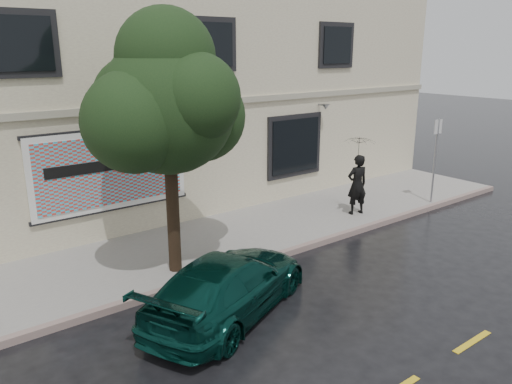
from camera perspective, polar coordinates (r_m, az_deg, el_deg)
ground at (r=11.95m, az=8.66°, el=-9.34°), size 90.00×90.00×0.00m
sidewalk at (r=14.16m, az=-0.82°, el=-4.67°), size 20.00×3.50×0.15m
curb at (r=12.90m, az=3.86°, el=-6.85°), size 20.00×0.18×0.16m
road_marking at (r=10.16m, az=23.48°, el=-15.42°), size 19.00×0.12×0.01m
building at (r=18.25m, az=-11.89°, el=10.73°), size 20.00×8.12×7.00m
billboard at (r=13.52m, az=-16.16°, el=2.44°), size 4.30×0.16×2.20m
car at (r=9.98m, az=-3.17°, el=-10.54°), size 4.67×3.48×1.24m
pedestrian at (r=15.59m, az=11.48°, el=0.84°), size 0.77×0.60×1.86m
umbrella at (r=15.31m, az=11.75°, el=5.53°), size 1.24×1.24×0.74m
street_tree at (r=10.87m, az=-10.04°, el=9.49°), size 2.90×2.90×5.21m
sign_pole at (r=17.28m, az=19.84°, el=4.19°), size 0.35×0.06×2.80m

